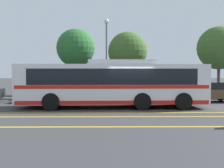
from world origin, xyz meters
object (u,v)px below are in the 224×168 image
at_px(tree_0, 128,52).
at_px(tree_1, 76,48).
at_px(tree_2, 219,48).
at_px(parked_car_2, 132,91).
at_px(street_lamp, 106,47).
at_px(transit_bus, 112,83).
at_px(parked_car_3, 208,92).
at_px(parked_car_1, 55,93).

xyz_separation_m(tree_0, tree_1, (-5.09, 0.64, 0.38)).
bearing_deg(tree_2, parked_car_2, -144.17).
bearing_deg(street_lamp, transit_bus, -86.07).
bearing_deg(parked_car_3, tree_0, 40.79).
bearing_deg(tree_2, parked_car_1, -156.15).
bearing_deg(parked_car_2, street_lamp, -145.29).
xyz_separation_m(parked_car_1, tree_1, (0.67, 6.64, 3.95)).
bearing_deg(parked_car_1, parked_car_2, -87.89).
height_order(parked_car_1, parked_car_2, parked_car_2).
bearing_deg(parked_car_1, tree_2, -63.38).
bearing_deg(parked_car_3, transit_bus, 111.59).
distance_m(parked_car_2, tree_1, 9.21).
bearing_deg(tree_2, street_lamp, -161.57).
bearing_deg(tree_1, tree_0, -7.17).
bearing_deg(tree_1, tree_2, -0.27).
height_order(parked_car_2, parked_car_3, parked_car_2).
bearing_deg(transit_bus, parked_car_1, 51.36).
bearing_deg(transit_bus, tree_2, -49.10).
distance_m(parked_car_3, tree_1, 13.18).
xyz_separation_m(parked_car_2, parked_car_3, (5.68, 0.05, -0.05)).
relative_size(street_lamp, tree_0, 1.10).
relative_size(tree_1, tree_2, 0.96).
distance_m(parked_car_1, tree_1, 7.76).
bearing_deg(parked_car_2, transit_bus, -24.30).
bearing_deg(parked_car_2, tree_1, -141.75).
relative_size(parked_car_1, tree_1, 0.70).
bearing_deg(tree_2, parked_car_3, -118.08).
relative_size(transit_bus, parked_car_3, 2.69).
bearing_deg(street_lamp, tree_0, 57.33).
xyz_separation_m(parked_car_2, tree_2, (9.20, 6.64, 3.86)).
relative_size(street_lamp, tree_1, 1.03).
xyz_separation_m(transit_bus, tree_0, (1.59, 9.17, 2.72)).
height_order(transit_bus, parked_car_2, transit_bus).
relative_size(transit_bus, parked_car_1, 2.56).
height_order(tree_1, tree_2, tree_2).
xyz_separation_m(transit_bus, parked_car_3, (7.19, 3.16, -0.78)).
relative_size(parked_car_3, tree_2, 0.64).
distance_m(parked_car_2, street_lamp, 5.02).
height_order(parked_car_2, tree_1, tree_1).
height_order(tree_0, tree_1, tree_1).
height_order(transit_bus, tree_0, tree_0).
xyz_separation_m(parked_car_2, tree_1, (-5.00, 6.71, 3.84)).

